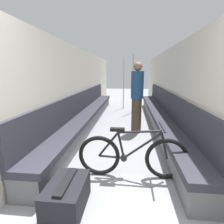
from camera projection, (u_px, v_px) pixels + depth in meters
name	position (u px, v px, depth m)	size (l,w,h in m)	color
wall_left	(78.00, 87.00, 4.87)	(0.10, 10.98, 2.13)	beige
wall_right	(172.00, 88.00, 4.62)	(0.10, 10.98, 2.13)	beige
bench_seat_row_left	(87.00, 114.00, 5.00)	(0.46, 6.36, 0.96)	#5B5B60
bench_seat_row_right	(161.00, 116.00, 4.79)	(0.46, 6.36, 0.96)	#5B5B60
bicycle	(132.00, 156.00, 2.48)	(1.56, 0.46, 0.78)	black
grab_pole_near	(133.00, 85.00, 6.30)	(0.08, 0.08, 2.11)	gray
grab_pole_far	(124.00, 83.00, 7.11)	(0.08, 0.08, 2.11)	gray
passenger_standing	(137.00, 97.00, 4.25)	(0.30, 0.30, 1.72)	#473828
luggage_bag	(67.00, 195.00, 1.92)	(0.39, 0.59, 0.35)	black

